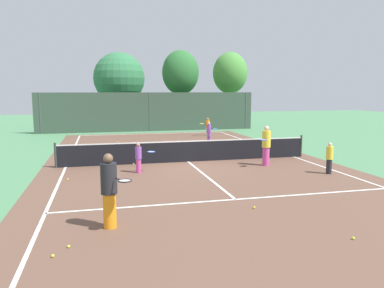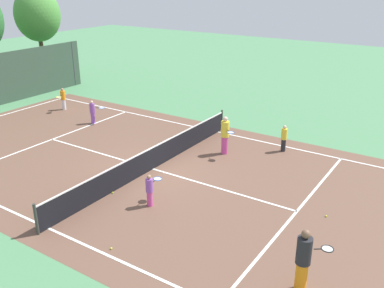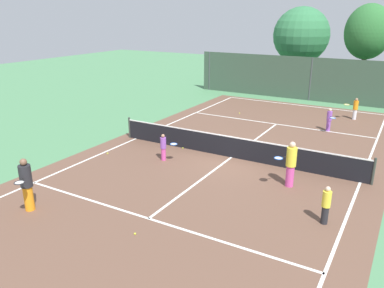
{
  "view_description": "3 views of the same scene",
  "coord_description": "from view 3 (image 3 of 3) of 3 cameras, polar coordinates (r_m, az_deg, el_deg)",
  "views": [
    {
      "loc": [
        -3.95,
        -16.87,
        3.31
      ],
      "look_at": [
        -0.02,
        -0.87,
        0.97
      ],
      "focal_mm": 34.94,
      "sensor_mm": 36.0,
      "label": 1
    },
    {
      "loc": [
        -12.97,
        -10.54,
        7.76
      ],
      "look_at": [
        1.16,
        -1.24,
        1.04
      ],
      "focal_mm": 40.25,
      "sensor_mm": 36.0,
      "label": 2
    },
    {
      "loc": [
        6.66,
        -15.11,
        6.27
      ],
      "look_at": [
        -1.1,
        -1.72,
        0.97
      ],
      "focal_mm": 35.9,
      "sensor_mm": 36.0,
      "label": 3
    }
  ],
  "objects": [
    {
      "name": "tennis_ball_2",
      "position": [
        11.86,
        -8.47,
        -13.05
      ],
      "size": [
        0.07,
        0.07,
        0.07
      ],
      "primitive_type": "sphere",
      "color": "#CCE533",
      "rests_on": "ground_plane"
    },
    {
      "name": "tennis_ball_7",
      "position": [
        18.7,
        -1.37,
        -0.58
      ],
      "size": [
        0.07,
        0.07,
        0.07
      ],
      "primitive_type": "sphere",
      "color": "#CCE533",
      "rests_on": "ground_plane"
    },
    {
      "name": "player_0",
      "position": [
        25.76,
        23.06,
        4.89
      ],
      "size": [
        0.86,
        0.57,
        1.34
      ],
      "color": "silver",
      "rests_on": "ground_plane"
    },
    {
      "name": "player_3",
      "position": [
        12.69,
        19.29,
        -8.52
      ],
      "size": [
        0.27,
        0.27,
        1.27
      ],
      "color": "#232328",
      "rests_on": "ground_plane"
    },
    {
      "name": "ground_plane",
      "position": [
        17.67,
        5.89,
        -1.99
      ],
      "size": [
        80.0,
        80.0,
        0.0
      ],
      "primitive_type": "plane",
      "color": "#4C8456"
    },
    {
      "name": "tennis_ball_0",
      "position": [
        25.46,
        7.08,
        4.58
      ],
      "size": [
        0.07,
        0.07,
        0.07
      ],
      "primitive_type": "sphere",
      "color": "#CCE533",
      "rests_on": "ground_plane"
    },
    {
      "name": "player_2",
      "position": [
        22.62,
        19.72,
        3.46
      ],
      "size": [
        0.62,
        0.83,
        1.3
      ],
      "color": "purple",
      "rests_on": "ground_plane"
    },
    {
      "name": "player_5",
      "position": [
        17.07,
        -4.2,
        -0.42
      ],
      "size": [
        0.83,
        0.35,
        1.22
      ],
      "color": "#D14799",
      "rests_on": "ground_plane"
    },
    {
      "name": "tennis_ball_5",
      "position": [
        18.4,
        -12.44,
        -1.37
      ],
      "size": [
        0.07,
        0.07,
        0.07
      ],
      "primitive_type": "sphere",
      "color": "#CCE533",
      "rests_on": "ground_plane"
    },
    {
      "name": "tennis_net",
      "position": [
        17.49,
        5.95,
        -0.42
      ],
      "size": [
        11.9,
        0.1,
        1.1
      ],
      "color": "#333833",
      "rests_on": "ground_plane"
    },
    {
      "name": "tree_0",
      "position": [
        31.88,
        24.68,
        14.84
      ],
      "size": [
        3.31,
        3.05,
        6.95
      ],
      "color": "brown",
      "rests_on": "ground_plane"
    },
    {
      "name": "tennis_ball_6",
      "position": [
        17.16,
        12.28,
        -2.86
      ],
      "size": [
        0.07,
        0.07,
        0.07
      ],
      "primitive_type": "sphere",
      "color": "#CCE533",
      "rests_on": "ground_plane"
    },
    {
      "name": "court_surface",
      "position": [
        17.67,
        5.89,
        -1.98
      ],
      "size": [
        13.0,
        25.0,
        0.01
      ],
      "color": "brown",
      "rests_on": "ground_plane"
    },
    {
      "name": "player_4",
      "position": [
        14.84,
        14.45,
        -2.85
      ],
      "size": [
        0.77,
        0.9,
        1.78
      ],
      "color": "#D14799",
      "rests_on": "ground_plane"
    },
    {
      "name": "tree_2",
      "position": [
        34.75,
        15.92,
        15.25
      ],
      "size": [
        4.67,
        4.67,
        6.82
      ],
      "color": "brown",
      "rests_on": "ground_plane"
    },
    {
      "name": "player_1",
      "position": [
        13.77,
        -23.37,
        -5.49
      ],
      "size": [
        0.78,
        0.91,
        1.84
      ],
      "color": "orange",
      "rests_on": "ground_plane"
    },
    {
      "name": "perimeter_fence",
      "position": [
        30.23,
        17.21,
        9.18
      ],
      "size": [
        18.0,
        0.12,
        3.2
      ],
      "color": "#384C3D",
      "rests_on": "ground_plane"
    }
  ]
}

